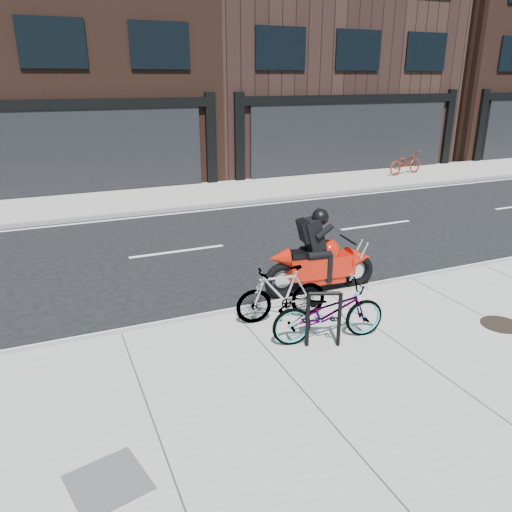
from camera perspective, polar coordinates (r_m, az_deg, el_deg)
name	(u,v)px	position (r m, az deg, el deg)	size (l,w,h in m)	color
ground	(201,280)	(10.84, -6.27, -2.69)	(120.00, 120.00, 0.00)	black
sidewalk_near	(317,411)	(6.77, 6.99, -17.17)	(60.00, 6.00, 0.13)	gray
sidewalk_far	(135,200)	(18.06, -13.65, 6.21)	(60.00, 3.50, 0.13)	gray
building_mideast	(302,32)	(27.41, 5.26, 24.11)	(12.00, 10.00, 12.50)	black
building_east	(483,35)	(34.71, 24.47, 22.04)	(10.00, 10.00, 13.00)	black
bike_rack	(324,314)	(7.80, 7.75, -6.62)	(0.52, 0.25, 0.92)	black
bicycle_front	(329,312)	(8.01, 8.30, -6.34)	(0.65, 1.86, 0.98)	gray
bicycle_rear	(282,294)	(8.58, 2.94, -4.33)	(0.46, 1.62, 0.97)	gray
motorcycle	(325,259)	(10.01, 7.95, -0.31)	(2.36, 0.71, 1.76)	black
bicycle_far	(405,163)	(22.99, 16.71, 10.18)	(0.66, 1.90, 1.00)	maroon
manhole_cover	(501,324)	(9.56, 26.19, -7.03)	(0.66, 0.66, 0.01)	black
utility_grate	(108,482)	(5.91, -16.56, -23.53)	(0.75, 0.75, 0.01)	#444446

